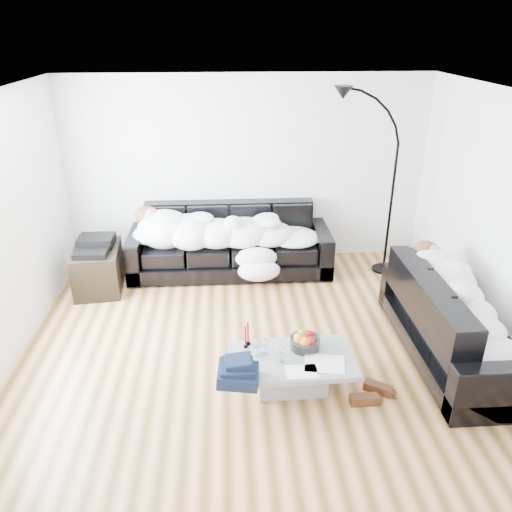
{
  "coord_description": "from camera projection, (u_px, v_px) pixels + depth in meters",
  "views": [
    {
      "loc": [
        -0.31,
        -4.54,
        3.16
      ],
      "look_at": [
        0.0,
        0.3,
        0.9
      ],
      "focal_mm": 35.0,
      "sensor_mm": 36.0,
      "label": 1
    }
  ],
  "objects": [
    {
      "name": "ground",
      "position": [
        258.0,
        342.0,
        5.46
      ],
      "size": [
        5.0,
        5.0,
        0.0
      ],
      "primitive_type": "plane",
      "color": "brown",
      "rests_on": "ground"
    },
    {
      "name": "wall_back",
      "position": [
        247.0,
        171.0,
        6.95
      ],
      "size": [
        5.0,
        0.02,
        2.6
      ],
      "primitive_type": "cube",
      "color": "silver",
      "rests_on": "ground"
    },
    {
      "name": "wall_right",
      "position": [
        504.0,
        226.0,
        5.06
      ],
      "size": [
        0.02,
        4.5,
        2.6
      ],
      "primitive_type": "cube",
      "color": "silver",
      "rests_on": "ground"
    },
    {
      "name": "ceiling",
      "position": [
        258.0,
        95.0,
        4.36
      ],
      "size": [
        5.0,
        5.0,
        0.0
      ],
      "primitive_type": "plane",
      "color": "white",
      "rests_on": "ground"
    },
    {
      "name": "sofa_back",
      "position": [
        230.0,
        241.0,
        6.86
      ],
      "size": [
        2.75,
        0.95,
        0.9
      ],
      "primitive_type": "cube",
      "color": "black",
      "rests_on": "ground"
    },
    {
      "name": "sofa_right",
      "position": [
        456.0,
        318.0,
        5.1
      ],
      "size": [
        0.91,
        2.13,
        0.86
      ],
      "primitive_type": "cube",
      "rotation": [
        0.0,
        0.0,
        1.57
      ],
      "color": "black",
      "rests_on": "ground"
    },
    {
      "name": "sleeper_back",
      "position": [
        230.0,
        229.0,
        6.73
      ],
      "size": [
        2.32,
        0.8,
        0.46
      ],
      "primitive_type": null,
      "color": "white",
      "rests_on": "sofa_back"
    },
    {
      "name": "sleeper_right",
      "position": [
        459.0,
        300.0,
        5.01
      ],
      "size": [
        0.77,
        1.83,
        0.45
      ],
      "primitive_type": null,
      "rotation": [
        0.0,
        0.0,
        1.57
      ],
      "color": "white",
      "rests_on": "sofa_right"
    },
    {
      "name": "teal_cushion",
      "position": [
        430.0,
        265.0,
        5.57
      ],
      "size": [
        0.42,
        0.38,
        0.2
      ],
      "primitive_type": "ellipsoid",
      "rotation": [
        0.0,
        0.0,
        0.24
      ],
      "color": "#0F6069",
      "rests_on": "sofa_right"
    },
    {
      "name": "coffee_table",
      "position": [
        291.0,
        373.0,
        4.71
      ],
      "size": [
        1.19,
        0.72,
        0.34
      ],
      "primitive_type": "cube",
      "rotation": [
        0.0,
        0.0,
        0.04
      ],
      "color": "#939699",
      "rests_on": "ground"
    },
    {
      "name": "fruit_bowl",
      "position": [
        305.0,
        340.0,
        4.75
      ],
      "size": [
        0.34,
        0.34,
        0.18
      ],
      "primitive_type": "cylinder",
      "rotation": [
        0.0,
        0.0,
        -0.23
      ],
      "color": "white",
      "rests_on": "coffee_table"
    },
    {
      "name": "wine_glass_a",
      "position": [
        264.0,
        346.0,
        4.66
      ],
      "size": [
        0.08,
        0.08,
        0.17
      ],
      "primitive_type": "cylinder",
      "rotation": [
        0.0,
        0.0,
        0.11
      ],
      "color": "white",
      "rests_on": "coffee_table"
    },
    {
      "name": "wine_glass_b",
      "position": [
        258.0,
        348.0,
        4.64
      ],
      "size": [
        0.08,
        0.08,
        0.17
      ],
      "primitive_type": "cylinder",
      "rotation": [
        0.0,
        0.0,
        -0.07
      ],
      "color": "white",
      "rests_on": "coffee_table"
    },
    {
      "name": "wine_glass_c",
      "position": [
        282.0,
        355.0,
        4.56
      ],
      "size": [
        0.08,
        0.08,
        0.15
      ],
      "primitive_type": "cylinder",
      "rotation": [
        0.0,
        0.0,
        -0.18
      ],
      "color": "white",
      "rests_on": "coffee_table"
    },
    {
      "name": "candle_left",
      "position": [
        246.0,
        337.0,
        4.75
      ],
      "size": [
        0.05,
        0.05,
        0.23
      ],
      "primitive_type": "cylinder",
      "rotation": [
        0.0,
        0.0,
        0.34
      ],
      "color": "maroon",
      "rests_on": "coffee_table"
    },
    {
      "name": "candle_right",
      "position": [
        248.0,
        334.0,
        4.79
      ],
      "size": [
        0.06,
        0.06,
        0.25
      ],
      "primitive_type": "cylinder",
      "rotation": [
        0.0,
        0.0,
        0.33
      ],
      "color": "maroon",
      "rests_on": "coffee_table"
    },
    {
      "name": "newspaper_a",
      "position": [
        324.0,
        363.0,
        4.56
      ],
      "size": [
        0.41,
        0.34,
        0.01
      ],
      "primitive_type": "cube",
      "rotation": [
        0.0,
        0.0,
        -0.17
      ],
      "color": "silver",
      "rests_on": "coffee_table"
    },
    {
      "name": "newspaper_b",
      "position": [
        302.0,
        371.0,
        4.45
      ],
      "size": [
        0.29,
        0.21,
        0.01
      ],
      "primitive_type": "cube",
      "rotation": [
        0.0,
        0.0,
        0.03
      ],
      "color": "silver",
      "rests_on": "coffee_table"
    },
    {
      "name": "navy_jacket",
      "position": [
        241.0,
        363.0,
        4.29
      ],
      "size": [
        0.39,
        0.33,
        0.19
      ],
      "primitive_type": null,
      "rotation": [
        0.0,
        0.0,
        0.05
      ],
      "color": "black",
      "rests_on": "coffee_table"
    },
    {
      "name": "shoes",
      "position": [
        371.0,
        394.0,
        4.62
      ],
      "size": [
        0.49,
        0.4,
        0.1
      ],
      "primitive_type": null,
      "rotation": [
        0.0,
        0.0,
        -0.18
      ],
      "color": "#472311",
      "rests_on": "ground"
    },
    {
      "name": "av_cabinet",
      "position": [
        98.0,
        269.0,
        6.46
      ],
      "size": [
        0.64,
        0.87,
        0.56
      ],
      "primitive_type": "cube",
      "rotation": [
        0.0,
        0.0,
        0.1
      ],
      "color": "black",
      "rests_on": "ground"
    },
    {
      "name": "stereo",
      "position": [
        95.0,
        244.0,
        6.32
      ],
      "size": [
        0.45,
        0.35,
        0.13
      ],
      "primitive_type": "cube",
      "rotation": [
        0.0,
        0.0,
        -0.02
      ],
      "color": "black",
      "rests_on": "av_cabinet"
    },
    {
      "name": "floor_lamp",
      "position": [
        392.0,
        196.0,
        6.6
      ],
      "size": [
        0.85,
        0.49,
        2.19
      ],
      "primitive_type": null,
      "rotation": [
        0.0,
        0.0,
        0.22
      ],
      "color": "black",
      "rests_on": "ground"
    }
  ]
}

